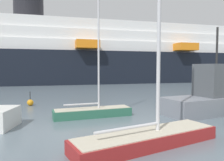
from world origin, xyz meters
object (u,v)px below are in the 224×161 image
Objects in this scene: sailboat_1 at (93,110)px; fishing_boat_0 at (213,96)px; sailboat_0 at (148,133)px; cruise_ship at (125,56)px; channel_buoy_0 at (30,102)px.

fishing_boat_0 is (8.72, -1.64, 0.77)m from sailboat_1.
fishing_boat_0 is (7.81, 4.44, 0.68)m from sailboat_0.
cruise_ship is (15.40, 39.87, 5.42)m from sailboat_0.
sailboat_0 is at bearing -81.89° from sailboat_1.
channel_buoy_0 is at bearing 144.02° from fishing_boat_0.
fishing_boat_0 is 6.33× the size of channel_buoy_0.
channel_buoy_0 is (-12.88, 7.62, -0.97)m from fishing_boat_0.
sailboat_1 is 7.89× the size of channel_buoy_0.
cruise_ship is at bearing 53.66° from channel_buoy_0.
cruise_ship is (7.58, 35.43, 4.74)m from fishing_boat_0.
channel_buoy_0 is (-4.16, 5.98, -0.20)m from sailboat_1.
sailboat_1 is 7.29m from channel_buoy_0.
sailboat_1 is 1.25× the size of fishing_boat_0.
sailboat_1 is at bearing 163.99° from fishing_boat_0.
sailboat_0 is 1.23× the size of sailboat_1.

